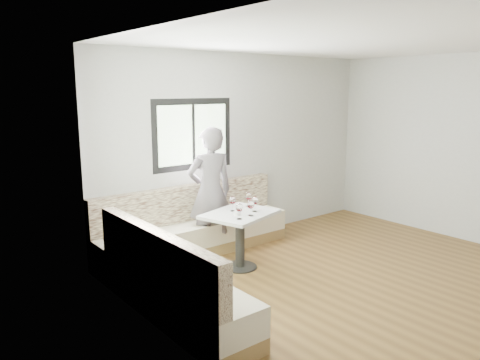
% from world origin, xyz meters
% --- Properties ---
extents(room, '(5.01, 5.01, 2.81)m').
position_xyz_m(room, '(-0.08, 0.08, 1.41)').
color(room, brown).
rests_on(room, ground).
extents(banquette, '(2.90, 2.80, 0.95)m').
position_xyz_m(banquette, '(-1.59, 1.63, 0.33)').
color(banquette, olive).
rests_on(banquette, ground).
extents(table, '(1.06, 0.92, 0.74)m').
position_xyz_m(table, '(-0.90, 1.44, 0.55)').
color(table, black).
rests_on(table, ground).
extents(person, '(0.72, 0.55, 1.79)m').
position_xyz_m(person, '(-0.90, 2.09, 0.89)').
color(person, '#554D53').
rests_on(person, ground).
extents(olive_ramekin, '(0.09, 0.09, 0.04)m').
position_xyz_m(olive_ramekin, '(-0.99, 1.39, 0.76)').
color(olive_ramekin, white).
rests_on(olive_ramekin, table).
extents(wine_glass_a, '(0.09, 0.09, 0.19)m').
position_xyz_m(wine_glass_a, '(-1.09, 1.21, 0.87)').
color(wine_glass_a, white).
rests_on(wine_glass_a, table).
extents(wine_glass_b, '(0.09, 0.09, 0.19)m').
position_xyz_m(wine_glass_b, '(-0.89, 1.23, 0.87)').
color(wine_glass_b, white).
rests_on(wine_glass_b, table).
extents(wine_glass_c, '(0.09, 0.09, 0.19)m').
position_xyz_m(wine_glass_c, '(-0.72, 1.36, 0.87)').
color(wine_glass_c, white).
rests_on(wine_glass_c, table).
extents(wine_glass_d, '(0.09, 0.09, 0.19)m').
position_xyz_m(wine_glass_d, '(-0.92, 1.56, 0.87)').
color(wine_glass_d, white).
rests_on(wine_glass_d, table).
extents(wine_glass_e, '(0.09, 0.09, 0.19)m').
position_xyz_m(wine_glass_e, '(-0.63, 1.60, 0.87)').
color(wine_glass_e, white).
rests_on(wine_glass_e, table).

